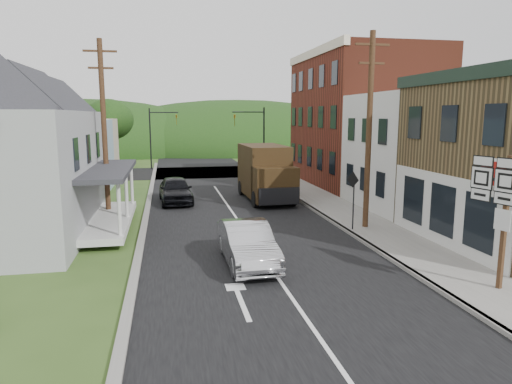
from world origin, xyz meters
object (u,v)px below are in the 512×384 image
dark_sedan (175,190)px  route_sign_cluster (505,204)px  delivery_van (266,173)px  warning_sign (353,192)px  silver_sedan (247,244)px

dark_sedan → route_sign_cluster: 19.05m
delivery_van → route_sign_cluster: size_ratio=1.55×
delivery_van → warning_sign: 8.89m
delivery_van → dark_sedan: bearing=175.7°
delivery_van → warning_sign: size_ratio=2.32×
delivery_van → silver_sedan: bearing=-107.0°
delivery_van → route_sign_cluster: 16.72m
route_sign_cluster → warning_sign: size_ratio=1.50×
dark_sedan → warning_sign: bearing=-52.3°
silver_sedan → route_sign_cluster: (6.96, -4.13, 2.00)m
silver_sedan → delivery_van: size_ratio=0.73×
silver_sedan → dark_sedan: bearing=98.9°
delivery_van → route_sign_cluster: route_sign_cluster is taller
route_sign_cluster → delivery_van: bearing=87.7°
silver_sedan → delivery_van: bearing=73.2°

